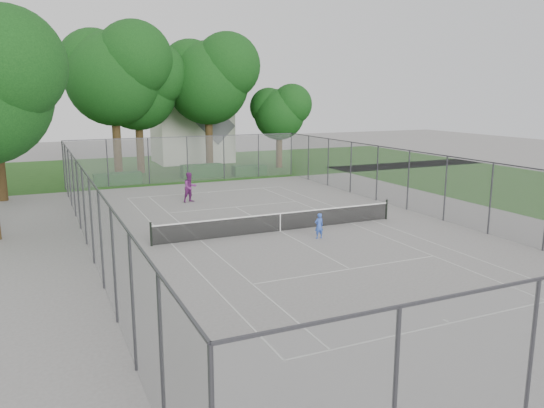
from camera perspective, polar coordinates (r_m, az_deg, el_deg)
name	(u,v)px	position (r m, az deg, el deg)	size (l,w,h in m)	color
ground	(280,231)	(26.37, 0.90, -2.95)	(120.00, 120.00, 0.00)	slate
grass_far	(162,167)	(50.71, -11.73, 3.87)	(60.00, 20.00, 0.00)	#1E4814
court_markings	(280,231)	(26.37, 0.90, -2.94)	(11.03, 23.83, 0.01)	beige
tennis_net	(280,221)	(26.24, 0.90, -1.88)	(12.87, 0.10, 1.10)	black
perimeter_fence	(280,196)	(25.97, 0.91, 0.91)	(18.08, 34.08, 3.52)	#38383D
tree_far_left	(114,70)	(45.30, -16.59, 13.61)	(8.67, 7.91, 12.46)	#392714
tree_far_midleft	(138,84)	(47.12, -14.19, 12.42)	(7.66, 6.99, 11.01)	#392714
tree_far_midright	(209,76)	(48.30, -6.78, 13.51)	(8.38, 7.65, 12.05)	#392714
tree_far_right	(280,110)	(49.30, 0.88, 10.04)	(5.33, 4.87, 7.67)	#392714
hedge_left	(118,179)	(41.87, -16.28, 2.65)	(3.49, 1.05, 0.87)	#154216
hedge_mid	(202,171)	(44.05, -7.55, 3.57)	(3.39, 0.97, 1.07)	#154216
hedge_right	(249,170)	(44.81, -2.46, 3.66)	(2.84, 1.04, 0.85)	#154216
house	(192,125)	(54.30, -8.62, 8.35)	(7.28, 5.64, 9.06)	beige
girl_player	(319,226)	(25.04, 5.08, -2.35)	(0.44, 0.29, 1.22)	blue
woman_player	(190,187)	(33.77, -8.81, 1.79)	(0.92, 0.72, 1.89)	#6E246D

